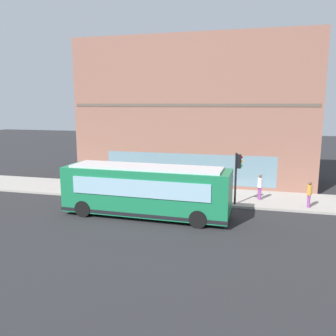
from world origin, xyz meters
name	(u,v)px	position (x,y,z in m)	size (l,w,h in m)	color
ground	(165,215)	(0.00, 0.00, 0.00)	(120.00, 120.00, 0.00)	#262628
sidewalk_curb	(182,194)	(4.90, 0.00, 0.07)	(4.60, 40.00, 0.15)	#9E9991
building_corner	(196,112)	(10.83, 0.00, 5.98)	(7.32, 19.47, 11.98)	#8C5B4C
city_bus_nearside	(146,191)	(-0.35, 1.09, 1.55)	(2.83, 10.11, 3.07)	#197247
traffic_light_near_corner	(238,169)	(3.00, -4.11, 2.54)	(0.32, 0.49, 3.43)	black
fire_hydrant	(217,189)	(5.35, -2.55, 0.51)	(0.35, 0.35, 0.74)	yellow
pedestrian_by_light_pole	(309,193)	(3.44, -8.61, 1.12)	(0.32, 0.32, 1.69)	#8C3F8C
pedestrian_near_building_entrance	(102,181)	(3.58, 5.78, 1.05)	(0.32, 0.32, 1.57)	gold
pedestrian_near_hydrant	(260,185)	(4.58, -5.56, 1.17)	(0.32, 0.32, 1.77)	#8C3F8C
newspaper_vending_box	(149,189)	(3.74, 2.17, 0.60)	(0.44, 0.43, 0.90)	#197233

